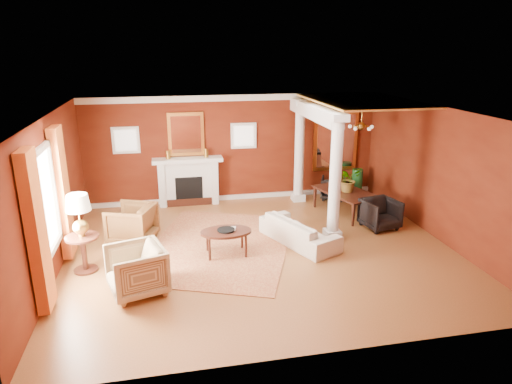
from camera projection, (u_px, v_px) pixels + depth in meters
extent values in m
plane|color=brown|center=(261.00, 250.00, 9.66)|extent=(8.00, 8.00, 0.00)
cube|color=#5D1E0C|center=(235.00, 148.00, 12.48)|extent=(8.00, 0.04, 2.90)
cube|color=#5D1E0C|center=(318.00, 261.00, 5.95)|extent=(8.00, 0.04, 2.90)
cube|color=#5D1E0C|center=(51.00, 197.00, 8.46)|extent=(0.04, 7.00, 2.90)
cube|color=#5D1E0C|center=(440.00, 174.00, 9.97)|extent=(0.04, 7.00, 2.90)
cube|color=white|center=(262.00, 113.00, 8.77)|extent=(8.00, 7.00, 0.04)
cube|color=silver|center=(189.00, 183.00, 12.34)|extent=(1.60, 0.34, 1.20)
cube|color=black|center=(189.00, 190.00, 12.22)|extent=(0.72, 0.03, 0.70)
cube|color=black|center=(190.00, 202.00, 12.33)|extent=(1.20, 0.05, 0.20)
cube|color=silver|center=(188.00, 160.00, 12.10)|extent=(1.85, 0.42, 0.10)
cube|color=silver|center=(162.00, 184.00, 12.18)|extent=(0.16, 0.40, 1.20)
cube|color=silver|center=(214.00, 181.00, 12.44)|extent=(0.16, 0.40, 1.20)
cube|color=gold|center=(186.00, 134.00, 12.06)|extent=(0.95, 0.06, 1.15)
cube|color=white|center=(186.00, 134.00, 12.03)|extent=(0.78, 0.02, 0.98)
cube|color=silver|center=(126.00, 140.00, 11.81)|extent=(0.70, 0.06, 0.70)
cube|color=white|center=(126.00, 140.00, 11.77)|extent=(0.54, 0.02, 0.54)
cube|color=silver|center=(244.00, 136.00, 12.39)|extent=(0.70, 0.06, 0.70)
cube|color=white|center=(244.00, 136.00, 12.36)|extent=(0.54, 0.02, 0.54)
cube|color=white|center=(43.00, 203.00, 7.87)|extent=(0.03, 1.30, 1.70)
cube|color=silver|center=(35.00, 217.00, 7.22)|extent=(0.08, 0.10, 1.90)
cube|color=silver|center=(54.00, 190.00, 8.53)|extent=(0.08, 0.10, 1.90)
cube|color=#B75B1F|center=(37.00, 232.00, 7.00)|extent=(0.18, 0.55, 2.60)
cube|color=#B75B1F|center=(62.00, 193.00, 8.87)|extent=(0.18, 0.55, 2.60)
cube|color=silver|center=(332.00, 234.00, 10.23)|extent=(0.34, 0.34, 0.20)
cylinder|color=silver|center=(335.00, 176.00, 9.82)|extent=(0.26, 0.26, 2.50)
cube|color=silver|center=(339.00, 117.00, 9.43)|extent=(0.36, 0.36, 0.16)
cube|color=silver|center=(298.00, 197.00, 12.75)|extent=(0.34, 0.34, 0.20)
cylinder|color=silver|center=(299.00, 150.00, 12.34)|extent=(0.26, 0.26, 2.50)
cube|color=silver|center=(301.00, 102.00, 11.95)|extent=(0.36, 0.36, 0.16)
cube|color=silver|center=(314.00, 112.00, 10.95)|extent=(0.30, 3.20, 0.32)
cube|color=gold|center=(362.00, 101.00, 10.95)|extent=(2.30, 3.40, 0.04)
cube|color=gold|center=(335.00, 141.00, 12.96)|extent=(1.30, 0.06, 1.70)
cube|color=white|center=(336.00, 141.00, 12.93)|extent=(1.10, 0.02, 1.50)
cylinder|color=#B48E38|center=(362.00, 113.00, 11.10)|extent=(0.02, 0.02, 0.65)
sphere|color=#B48E38|center=(361.00, 126.00, 11.20)|extent=(0.20, 0.20, 0.20)
sphere|color=beige|center=(372.00, 127.00, 11.26)|extent=(0.09, 0.09, 0.09)
sphere|color=beige|center=(360.00, 125.00, 11.47)|extent=(0.09, 0.09, 0.09)
sphere|color=beige|center=(350.00, 126.00, 11.32)|extent=(0.09, 0.09, 0.09)
sphere|color=beige|center=(355.00, 129.00, 11.01)|extent=(0.09, 0.09, 0.09)
sphere|color=beige|center=(369.00, 129.00, 10.98)|extent=(0.09, 0.09, 0.09)
cube|color=silver|center=(234.00, 98.00, 12.02)|extent=(8.00, 0.08, 0.16)
cube|color=silver|center=(235.00, 197.00, 12.87)|extent=(8.00, 0.08, 0.12)
cube|color=maroon|center=(219.00, 246.00, 9.86)|extent=(4.13, 4.68, 0.02)
imported|color=beige|center=(299.00, 227.00, 9.92)|extent=(1.31, 2.02, 0.76)
imported|color=black|center=(132.00, 222.00, 9.98)|extent=(1.11, 1.14, 0.92)
imported|color=tan|center=(136.00, 268.00, 7.87)|extent=(1.09, 1.12, 0.94)
cylinder|color=black|center=(226.00, 232.00, 9.31)|extent=(1.05, 1.05, 0.05)
cylinder|color=black|center=(210.00, 250.00, 9.11)|extent=(0.05, 0.05, 0.48)
cylinder|color=black|center=(246.00, 247.00, 9.25)|extent=(0.05, 0.05, 0.48)
cylinder|color=black|center=(207.00, 241.00, 9.54)|extent=(0.05, 0.05, 0.48)
cylinder|color=black|center=(242.00, 238.00, 9.68)|extent=(0.05, 0.05, 0.48)
imported|color=black|center=(227.00, 224.00, 9.34)|extent=(0.18, 0.05, 0.24)
cylinder|color=black|center=(86.00, 270.00, 8.78)|extent=(0.45, 0.45, 0.04)
cylinder|color=black|center=(84.00, 254.00, 8.68)|extent=(0.10, 0.10, 0.70)
cylinder|color=black|center=(82.00, 237.00, 8.57)|extent=(0.62, 0.62, 0.04)
sphere|color=#B48E38|center=(81.00, 227.00, 8.51)|extent=(0.29, 0.29, 0.29)
cylinder|color=#B48E38|center=(79.00, 217.00, 8.44)|extent=(0.03, 0.03, 0.31)
cone|color=beige|center=(78.00, 203.00, 8.36)|extent=(0.45, 0.45, 0.31)
imported|color=black|center=(347.00, 196.00, 11.65)|extent=(1.09, 1.82, 0.96)
imported|color=black|center=(380.00, 213.00, 10.72)|extent=(0.88, 0.85, 0.78)
imported|color=black|center=(333.00, 187.00, 12.84)|extent=(0.84, 0.82, 0.67)
sphere|color=#16451C|center=(356.00, 191.00, 13.06)|extent=(0.34, 0.34, 0.34)
cylinder|color=#16451C|center=(357.00, 183.00, 12.99)|extent=(0.30, 0.30, 0.81)
imported|color=#26591E|center=(349.00, 168.00, 11.40)|extent=(0.73, 0.78, 0.51)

